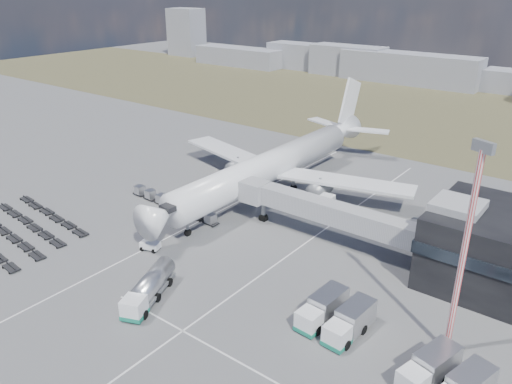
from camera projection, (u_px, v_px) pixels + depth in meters
The scene contains 14 objects.
ground at pixel (144, 259), 71.69m from camera, with size 420.00×420.00×0.00m, color #565659.
grass_strip at pixel (423, 112), 152.00m from camera, with size 420.00×90.00×0.01m, color brown.
lane_markings at pixel (208, 272), 68.39m from camera, with size 47.12×110.00×0.01m.
jet_bridge at pixel (314, 208), 75.70m from camera, with size 30.30×3.80×7.05m.
airliner at pixel (275, 164), 93.26m from camera, with size 51.59×64.53×17.62m.
skyline at pixel (484, 71), 175.74m from camera, with size 293.78×25.86×23.92m.
fuel_tanker at pixel (149, 288), 61.89m from camera, with size 6.40×10.62×3.36m.
pushback_tug at pixel (150, 246), 73.81m from camera, with size 2.84×1.60×1.32m, color white.
catering_truck at pixel (322, 207), 85.01m from camera, with size 2.82×5.94×2.65m.
service_trucks_near at pixel (336, 315), 56.87m from camera, with size 6.86×8.03×3.07m.
service_trucks_far at pixel (445, 379), 47.72m from camera, with size 8.02×8.89×3.02m.
uld_row at pixel (173, 204), 87.06m from camera, with size 21.26×2.65×1.64m.
baggage_dollies at pixel (1, 231), 78.82m from camera, with size 27.50×19.60×0.69m.
floodlight_mast at pixel (463, 255), 49.30m from camera, with size 2.22×1.82×23.59m.
Camera 1 is at (50.80, -39.51, 36.77)m, focal length 35.00 mm.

